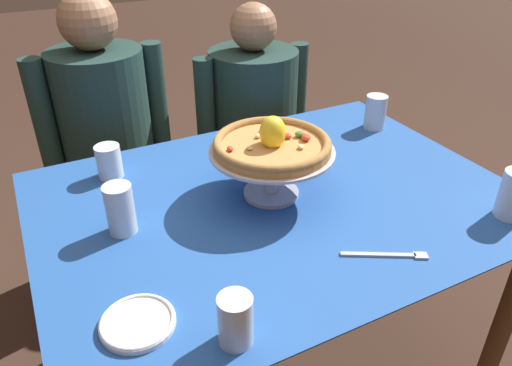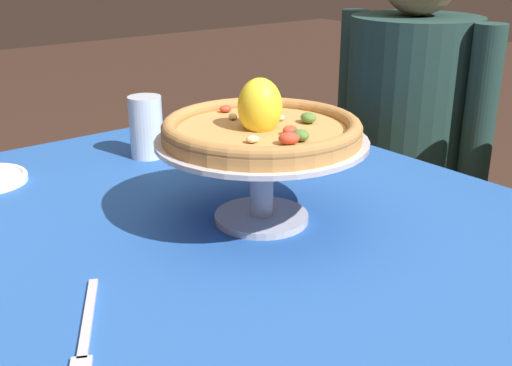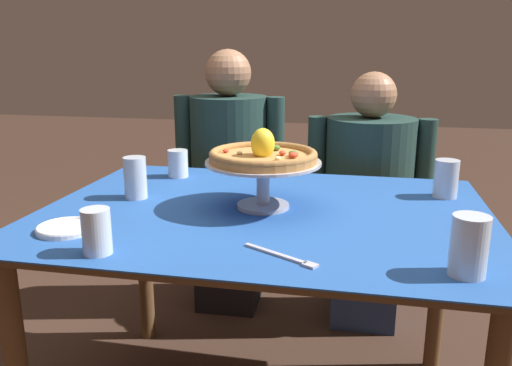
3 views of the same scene
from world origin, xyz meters
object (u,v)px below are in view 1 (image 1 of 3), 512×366
(pizza, at_px, (272,143))
(diner_right, at_px, (254,132))
(pizza_stand, at_px, (272,163))
(water_glass_side_left, at_px, (121,212))
(water_glass_front_left, at_px, (235,323))
(diner_left, at_px, (111,152))
(dinner_fork, at_px, (389,255))
(side_plate, at_px, (138,322))
(water_glass_back_right, at_px, (375,114))
(water_glass_back_left, at_px, (109,163))

(pizza, height_order, diner_right, diner_right)
(pizza_stand, distance_m, water_glass_side_left, 0.43)
(pizza, height_order, water_glass_front_left, pizza)
(pizza_stand, xyz_separation_m, water_glass_side_left, (-0.42, 0.02, -0.05))
(diner_left, bearing_deg, pizza, -68.40)
(water_glass_front_left, bearing_deg, water_glass_side_left, 103.31)
(water_glass_front_left, relative_size, dinner_fork, 0.58)
(pizza, distance_m, diner_right, 0.89)
(diner_right, bearing_deg, pizza_stand, -113.34)
(side_plate, height_order, diner_right, diner_right)
(water_glass_side_left, distance_m, diner_right, 1.08)
(pizza_stand, xyz_separation_m, diner_right, (0.33, 0.75, -0.29))
(water_glass_side_left, distance_m, dinner_fork, 0.67)
(pizza_stand, height_order, water_glass_front_left, pizza_stand)
(diner_right, bearing_deg, water_glass_back_right, -65.80)
(diner_left, relative_size, diner_right, 1.08)
(water_glass_back_left, height_order, water_glass_back_right, water_glass_back_right)
(water_glass_back_left, bearing_deg, side_plate, -98.09)
(water_glass_back_left, distance_m, water_glass_front_left, 0.75)
(pizza_stand, bearing_deg, water_glass_back_right, 22.53)
(water_glass_side_left, bearing_deg, water_glass_front_left, -76.69)
(water_glass_back_right, height_order, diner_left, diner_left)
(dinner_fork, bearing_deg, water_glass_side_left, 144.24)
(pizza, distance_m, water_glass_front_left, 0.55)
(water_glass_front_left, height_order, side_plate, water_glass_front_left)
(side_plate, bearing_deg, dinner_fork, -5.94)
(water_glass_back_left, bearing_deg, dinner_fork, -53.60)
(pizza, xyz_separation_m, dinner_fork, (0.12, -0.37, -0.16))
(water_glass_back_right, distance_m, diner_left, 1.05)
(water_glass_back_right, bearing_deg, water_glass_side_left, -167.77)
(pizza_stand, distance_m, dinner_fork, 0.40)
(pizza_stand, height_order, water_glass_side_left, pizza_stand)
(water_glass_side_left, height_order, dinner_fork, water_glass_side_left)
(water_glass_back_right, bearing_deg, diner_left, 147.71)
(water_glass_side_left, height_order, side_plate, water_glass_side_left)
(side_plate, xyz_separation_m, diner_left, (0.17, 1.09, -0.16))
(pizza, height_order, diner_left, diner_left)
(dinner_fork, bearing_deg, water_glass_front_left, -171.84)
(water_glass_back_right, bearing_deg, pizza, -157.44)
(diner_left, bearing_deg, side_plate, -98.69)
(water_glass_side_left, bearing_deg, dinner_fork, -35.76)
(dinner_fork, bearing_deg, pizza_stand, 107.92)
(water_glass_back_left, height_order, diner_right, diner_right)
(pizza_stand, relative_size, water_glass_side_left, 2.58)
(water_glass_front_left, bearing_deg, side_plate, 142.15)
(water_glass_back_left, distance_m, side_plate, 0.63)
(water_glass_side_left, height_order, diner_right, diner_right)
(pizza, height_order, water_glass_side_left, pizza)
(diner_right, bearing_deg, pizza, -113.31)
(side_plate, bearing_deg, water_glass_back_right, 27.63)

